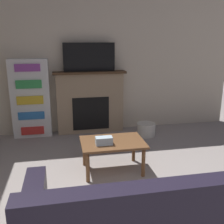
{
  "coord_description": "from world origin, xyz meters",
  "views": [
    {
      "loc": [
        -0.72,
        -1.16,
        1.75
      ],
      "look_at": [
        -0.04,
        2.33,
        0.77
      ],
      "focal_mm": 42.0,
      "sensor_mm": 36.0,
      "label": 1
    }
  ],
  "objects_px": {
    "tv": "(89,57)",
    "coffee_table": "(113,145)",
    "storage_basket": "(146,129)",
    "fireplace": "(90,102)",
    "bookshelf": "(31,99)",
    "couch": "(181,223)"
  },
  "relations": [
    {
      "from": "fireplace",
      "to": "bookshelf",
      "type": "height_order",
      "value": "bookshelf"
    },
    {
      "from": "bookshelf",
      "to": "tv",
      "type": "bearing_deg",
      "value": 0.13
    },
    {
      "from": "couch",
      "to": "storage_basket",
      "type": "xyz_separation_m",
      "value": [
        0.62,
        2.77,
        -0.17
      ]
    },
    {
      "from": "bookshelf",
      "to": "storage_basket",
      "type": "distance_m",
      "value": 2.21
    },
    {
      "from": "fireplace",
      "to": "coffee_table",
      "type": "height_order",
      "value": "fireplace"
    },
    {
      "from": "bookshelf",
      "to": "coffee_table",
      "type": "bearing_deg",
      "value": -53.89
    },
    {
      "from": "tv",
      "to": "bookshelf",
      "type": "distance_m",
      "value": 1.31
    },
    {
      "from": "coffee_table",
      "to": "fireplace",
      "type": "bearing_deg",
      "value": 93.82
    },
    {
      "from": "storage_basket",
      "to": "tv",
      "type": "bearing_deg",
      "value": 157.42
    },
    {
      "from": "tv",
      "to": "storage_basket",
      "type": "relative_size",
      "value": 2.73
    },
    {
      "from": "fireplace",
      "to": "tv",
      "type": "height_order",
      "value": "tv"
    },
    {
      "from": "tv",
      "to": "bookshelf",
      "type": "bearing_deg",
      "value": -179.87
    },
    {
      "from": "tv",
      "to": "bookshelf",
      "type": "relative_size",
      "value": 0.66
    },
    {
      "from": "tv",
      "to": "coffee_table",
      "type": "bearing_deg",
      "value": -86.13
    },
    {
      "from": "couch",
      "to": "coffee_table",
      "type": "distance_m",
      "value": 1.56
    },
    {
      "from": "couch",
      "to": "bookshelf",
      "type": "xyz_separation_m",
      "value": [
        -1.47,
        3.18,
        0.42
      ]
    },
    {
      "from": "couch",
      "to": "coffee_table",
      "type": "relative_size",
      "value": 2.94
    },
    {
      "from": "tv",
      "to": "couch",
      "type": "height_order",
      "value": "tv"
    },
    {
      "from": "couch",
      "to": "bookshelf",
      "type": "height_order",
      "value": "bookshelf"
    },
    {
      "from": "couch",
      "to": "storage_basket",
      "type": "relative_size",
      "value": 7.18
    },
    {
      "from": "fireplace",
      "to": "storage_basket",
      "type": "xyz_separation_m",
      "value": [
        1.0,
        -0.43,
        -0.47
      ]
    },
    {
      "from": "tv",
      "to": "coffee_table",
      "type": "height_order",
      "value": "tv"
    }
  ]
}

